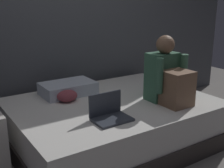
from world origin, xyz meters
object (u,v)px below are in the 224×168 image
object	(u,v)px
person_sitting	(168,77)
clothes_pile	(64,96)
bed	(112,123)
pillow	(68,88)
laptop	(109,113)

from	to	relation	value
person_sitting	clothes_pile	xyz separation A→B (m)	(-0.85, 0.58, -0.20)
person_sitting	bed	bearing A→B (deg)	145.15
clothes_pile	bed	bearing A→B (deg)	-33.74
clothes_pile	pillow	bearing A→B (deg)	54.65
bed	pillow	bearing A→B (deg)	121.49
person_sitting	pillow	size ratio (longest dim) A/B	1.17
laptop	pillow	world-z (taller)	laptop
bed	person_sitting	world-z (taller)	person_sitting
bed	laptop	xyz separation A→B (m)	(-0.28, -0.37, 0.29)
clothes_pile	laptop	bearing A→B (deg)	-78.61
laptop	pillow	bearing A→B (deg)	90.01
person_sitting	laptop	xyz separation A→B (m)	(-0.72, -0.05, -0.20)
bed	clothes_pile	size ratio (longest dim) A/B	7.65
bed	laptop	world-z (taller)	laptop
laptop	person_sitting	bearing A→B (deg)	4.34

